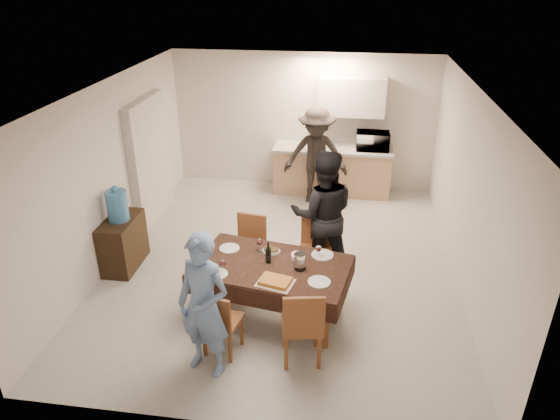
{
  "coord_description": "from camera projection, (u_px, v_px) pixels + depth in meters",
  "views": [
    {
      "loc": [
        0.85,
        -6.32,
        4.03
      ],
      "look_at": [
        0.01,
        -0.3,
        1.02
      ],
      "focal_mm": 32.0,
      "sensor_mm": 36.0,
      "label": 1
    }
  ],
  "objects": [
    {
      "name": "console",
      "position": [
        123.0,
        243.0,
        7.25
      ],
      "size": [
        0.41,
        0.83,
        0.76
      ],
      "primitive_type": "cube",
      "color": "black",
      "rests_on": "floor"
    },
    {
      "name": "salad_bowl",
      "position": [
        298.0,
        257.0,
        6.2
      ],
      "size": [
        0.17,
        0.17,
        0.07
      ],
      "primitive_type": "cylinder",
      "color": "silver",
      "rests_on": "dining_table"
    },
    {
      "name": "wall_right",
      "position": [
        469.0,
        193.0,
        6.62
      ],
      "size": [
        0.02,
        6.0,
        2.6
      ],
      "primitive_type": "cube",
      "color": "beige",
      "rests_on": "floor"
    },
    {
      "name": "wall_back",
      "position": [
        303.0,
        122.0,
        9.59
      ],
      "size": [
        5.0,
        0.02,
        2.6
      ],
      "primitive_type": "cube",
      "color": "beige",
      "rests_on": "floor"
    },
    {
      "name": "person_kitchen",
      "position": [
        316.0,
        156.0,
        9.05
      ],
      "size": [
        1.16,
        0.66,
        1.79
      ],
      "primitive_type": "imported",
      "color": "black",
      "rests_on": "floor"
    },
    {
      "name": "chair_far_left",
      "position": [
        247.0,
        246.0,
        6.8
      ],
      "size": [
        0.47,
        0.47,
        0.5
      ],
      "rotation": [
        0.0,
        0.0,
        3.02
      ],
      "color": "brown",
      "rests_on": "floor"
    },
    {
      "name": "wall_front",
      "position": [
        235.0,
        319.0,
        4.27
      ],
      "size": [
        5.0,
        0.02,
        2.6
      ],
      "primitive_type": "cube",
      "color": "beige",
      "rests_on": "floor"
    },
    {
      "name": "upper_cabinet",
      "position": [
        352.0,
        97.0,
        9.07
      ],
      "size": [
        1.2,
        0.34,
        0.7
      ],
      "primitive_type": "cube",
      "color": "silver",
      "rests_on": "wall_back"
    },
    {
      "name": "chair_near_right",
      "position": [
        301.0,
        320.0,
        5.34
      ],
      "size": [
        0.51,
        0.52,
        0.53
      ],
      "rotation": [
        0.0,
        0.0,
        0.18
      ],
      "color": "brown",
      "rests_on": "floor"
    },
    {
      "name": "plate_near_left",
      "position": [
        218.0,
        274.0,
        5.89
      ],
      "size": [
        0.24,
        0.24,
        0.01
      ],
      "primitive_type": "cylinder",
      "color": "silver",
      "rests_on": "dining_table"
    },
    {
      "name": "stub_partition",
      "position": [
        150.0,
        160.0,
        8.4
      ],
      "size": [
        0.15,
        1.4,
        2.1
      ],
      "primitive_type": "cube",
      "color": "beige",
      "rests_on": "floor"
    },
    {
      "name": "person_near",
      "position": [
        204.0,
        306.0,
        5.18
      ],
      "size": [
        0.7,
        0.57,
        1.67
      ],
      "primitive_type": "imported",
      "rotation": [
        0.0,
        0.0,
        -0.32
      ],
      "color": "#6180B0",
      "rests_on": "floor"
    },
    {
      "name": "floor",
      "position": [
        282.0,
        262.0,
        7.5
      ],
      "size": [
        5.0,
        6.0,
        0.02
      ],
      "primitive_type": "cube",
      "color": "#A2A39E",
      "rests_on": "ground"
    },
    {
      "name": "kitchen_base_cabinet",
      "position": [
        332.0,
        171.0,
        9.62
      ],
      "size": [
        2.2,
        0.6,
        0.86
      ],
      "primitive_type": "cube",
      "color": "tan",
      "rests_on": "floor"
    },
    {
      "name": "wine_glass_a",
      "position": [
        223.0,
        266.0,
        5.89
      ],
      "size": [
        0.08,
        0.08,
        0.18
      ],
      "primitive_type": null,
      "color": "white",
      "rests_on": "dining_table"
    },
    {
      "name": "plate_near_right",
      "position": [
        319.0,
        282.0,
        5.74
      ],
      "size": [
        0.26,
        0.26,
        0.02
      ],
      "primitive_type": "cylinder",
      "color": "silver",
      "rests_on": "dining_table"
    },
    {
      "name": "savoury_tart",
      "position": [
        275.0,
        281.0,
        5.73
      ],
      "size": [
        0.47,
        0.4,
        0.05
      ],
      "primitive_type": "cube",
      "rotation": [
        0.0,
        0.0,
        -0.25
      ],
      "color": "gold",
      "rests_on": "dining_table"
    },
    {
      "name": "plate_far_left",
      "position": [
        229.0,
        248.0,
        6.42
      ],
      "size": [
        0.26,
        0.26,
        0.01
      ],
      "primitive_type": "cylinder",
      "color": "silver",
      "rests_on": "dining_table"
    },
    {
      "name": "water_pitcher",
      "position": [
        300.0,
        262.0,
        5.95
      ],
      "size": [
        0.14,
        0.14,
        0.21
      ],
      "primitive_type": "cylinder",
      "color": "white",
      "rests_on": "dining_table"
    },
    {
      "name": "wine_glass_b",
      "position": [
        318.0,
        251.0,
        6.2
      ],
      "size": [
        0.08,
        0.08,
        0.17
      ],
      "primitive_type": null,
      "color": "white",
      "rests_on": "dining_table"
    },
    {
      "name": "water_jug",
      "position": [
        117.0,
        206.0,
        6.98
      ],
      "size": [
        0.29,
        0.29,
        0.44
      ],
      "primitive_type": "cylinder",
      "color": "#448FCC",
      "rests_on": "console"
    },
    {
      "name": "chair_near_left",
      "position": [
        220.0,
        318.0,
        5.5
      ],
      "size": [
        0.46,
        0.47,
        0.46
      ],
      "rotation": [
        0.0,
        0.0,
        -0.21
      ],
      "color": "brown",
      "rests_on": "floor"
    },
    {
      "name": "kitchen_worktop",
      "position": [
        333.0,
        149.0,
        9.42
      ],
      "size": [
        2.24,
        0.64,
        0.05
      ],
      "primitive_type": "cube",
      "color": "#A8A8A3",
      "rests_on": "kitchen_base_cabinet"
    },
    {
      "name": "wine_glass_c",
      "position": [
        260.0,
        245.0,
        6.34
      ],
      "size": [
        0.09,
        0.09,
        0.19
      ],
      "primitive_type": null,
      "color": "white",
      "rests_on": "dining_table"
    },
    {
      "name": "person_far",
      "position": [
        323.0,
        214.0,
        6.86
      ],
      "size": [
        0.98,
        0.81,
        1.86
      ],
      "primitive_type": "imported",
      "rotation": [
        0.0,
        0.0,
        3.26
      ],
      "color": "black",
      "rests_on": "floor"
    },
    {
      "name": "wine_bottle",
      "position": [
        268.0,
        252.0,
        6.08
      ],
      "size": [
        0.07,
        0.07,
        0.28
      ],
      "primitive_type": null,
      "color": "black",
      "rests_on": "dining_table"
    },
    {
      "name": "ceiling",
      "position": [
        283.0,
        88.0,
        6.35
      ],
      "size": [
        5.0,
        6.0,
        0.02
      ],
      "primitive_type": "cube",
      "color": "white",
      "rests_on": "wall_back"
    },
    {
      "name": "dining_table",
      "position": [
        272.0,
        267.0,
        6.1
      ],
      "size": [
        2.02,
        1.4,
        0.73
      ],
      "rotation": [
        0.0,
        0.0,
        -0.18
      ],
      "color": "black",
      "rests_on": "floor"
    },
    {
      "name": "wall_left",
      "position": [
        112.0,
        173.0,
        7.24
      ],
      "size": [
        0.02,
        6.0,
        2.6
      ],
      "primitive_type": "cube",
      "color": "beige",
      "rests_on": "floor"
    },
    {
      "name": "microwave",
      "position": [
        373.0,
        141.0,
        9.24
      ],
      "size": [
        0.6,
        0.41,
        0.33
      ],
      "primitive_type": "imported",
      "rotation": [
        0.0,
        0.0,
        3.14
      ],
      "color": "silver",
      "rests_on": "kitchen_worktop"
    },
    {
      "name": "plate_far_right",
      "position": [
        322.0,
        255.0,
        6.28
      ],
      "size": [
        0.28,
        0.28,
        0.02
      ],
      "primitive_type": "cylinder",
      "color": "silver",
      "rests_on": "dining_table"
    },
    {
      "name": "mushroom_dish",
      "position": [
        271.0,
        251.0,
        6.33
      ],
      "size": [
        0.21,
        0.21,
        0.04
      ],
      "primitive_type": "cylinder",
      "color": "silver",
      "rests_on": "dining_table"
    },
    {
      "name": "chair_far_right",
      "position": [
        313.0,
        249.0,
        6.67
      ],
      "size": [
        0.52,
        0.53,
        0.54
      ],
      "rotation": [
        0.0,
        0.0,
        2.96
      ],
      "color": "brown",
      "rests_on": "floor"
    }
  ]
}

